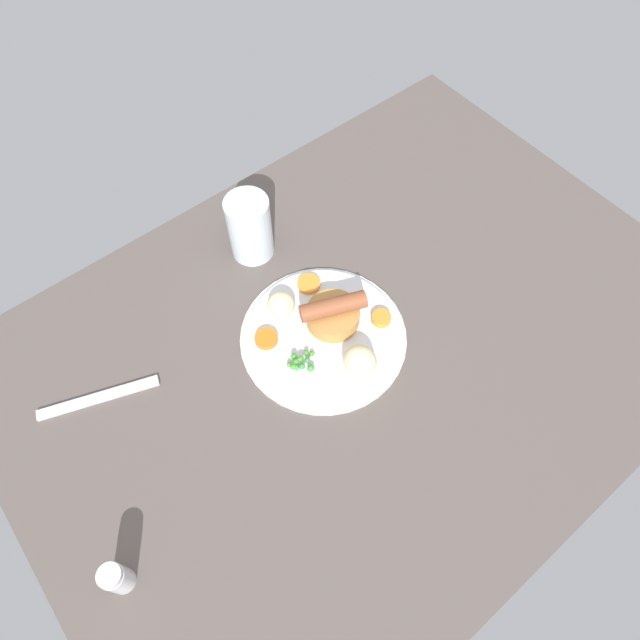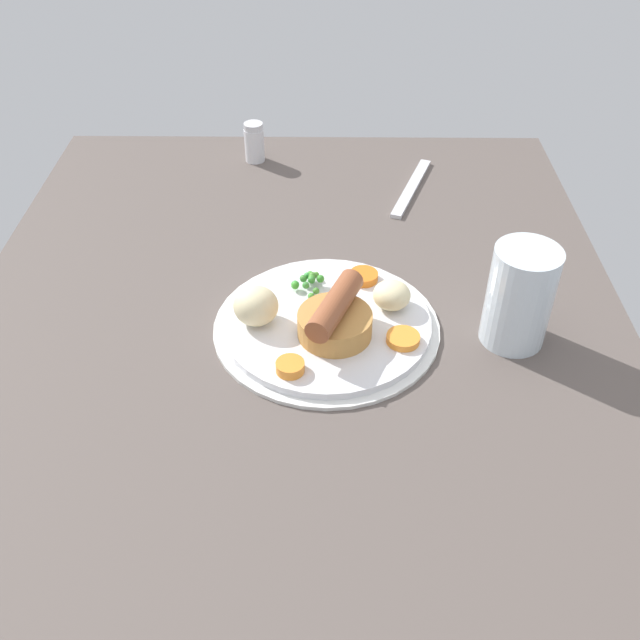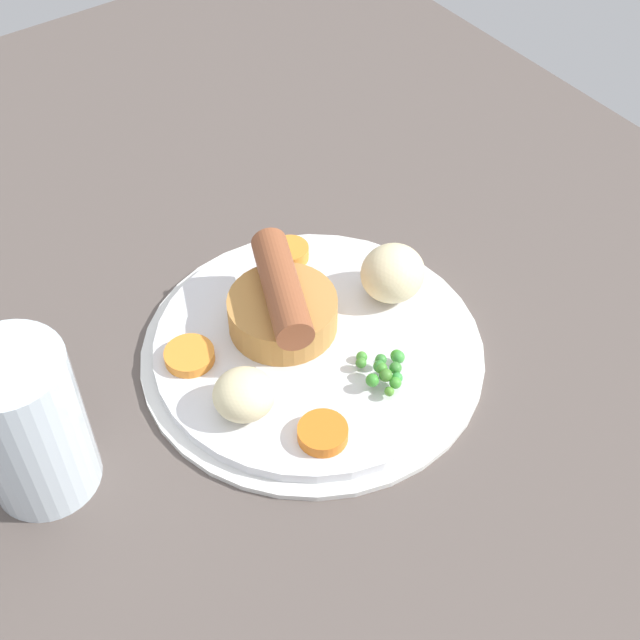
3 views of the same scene
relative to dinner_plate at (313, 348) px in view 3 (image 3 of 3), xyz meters
The scene contains 10 objects.
dining_table 6.16cm from the dinner_plate, 41.44° to the right, with size 110.00×80.00×3.00cm, color #564C47.
dinner_plate is the anchor object (origin of this frame).
sausage_pudding 4.15cm from the dinner_plate, 19.25° to the left, with size 10.60×8.42×5.61cm.
pea_pile 6.62cm from the dinner_plate, 159.53° to the right, with size 4.73×3.92×1.83cm.
potato_chunk_0 8.39cm from the dinner_plate, 108.19° to the left, with size 4.40×4.45×3.29cm, color beige.
potato_chunk_1 8.64cm from the dinner_plate, 86.53° to the right, with size 4.91×5.16×4.56cm, color beige.
carrot_slice_0 9.07cm from the dinner_plate, 149.44° to the left, with size 3.55×3.55×1.00cm, color orange.
carrot_slice_1 9.54cm from the dinner_plate, 23.35° to the right, with size 3.10×3.10×1.16cm, color orange.
carrot_slice_3 9.44cm from the dinner_plate, 65.95° to the left, with size 3.77×3.77×0.85cm, color orange.
drinking_glass 21.98cm from the dinner_plate, 86.23° to the left, with size 7.33×7.33×12.00cm, color silver.
Camera 3 is at (-41.27, 29.42, 55.34)cm, focal length 50.00 mm.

